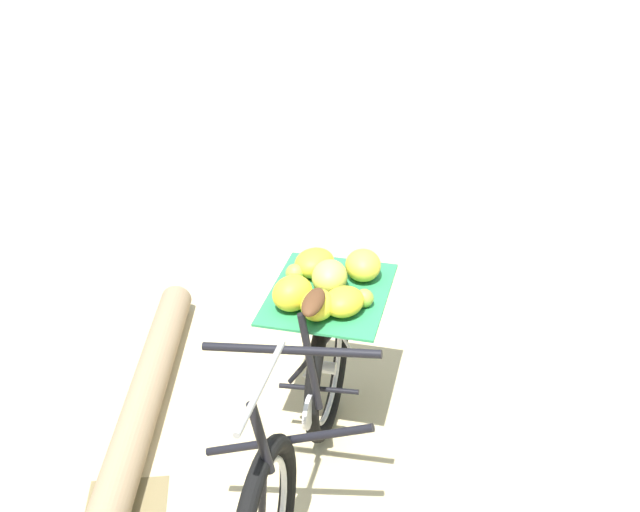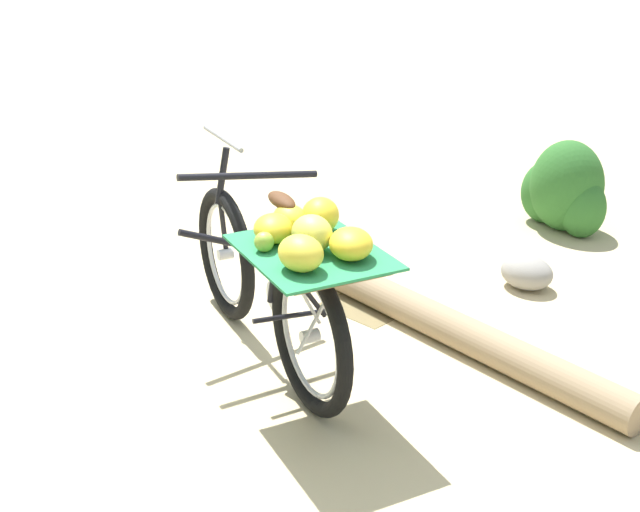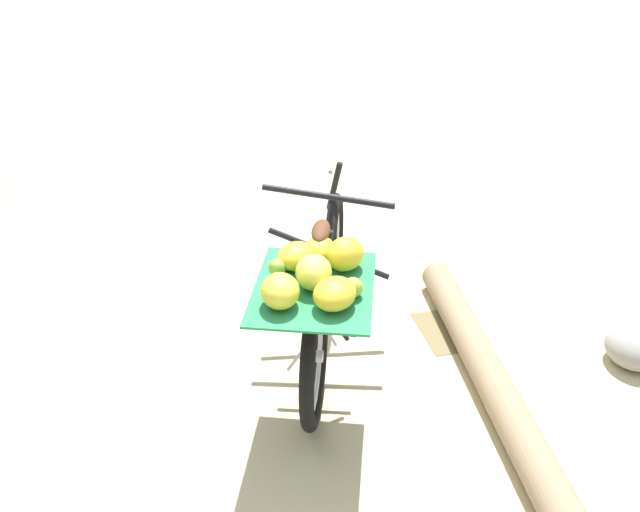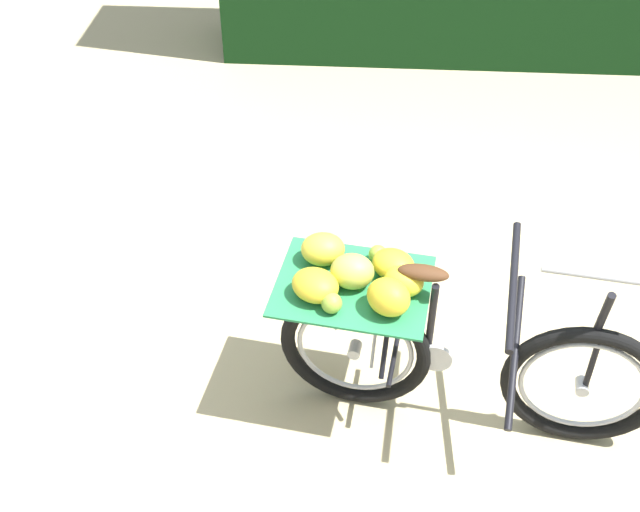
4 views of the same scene
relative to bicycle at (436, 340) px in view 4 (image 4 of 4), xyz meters
name	(u,v)px [view 4 (image 4 of 4)]	position (x,y,z in m)	size (l,w,h in m)	color
ground_plane	(415,379)	(0.01, -0.21, -0.51)	(60.00, 60.00, 0.00)	#C6B284
bicycle	(436,340)	(0.00, 0.00, 0.00)	(1.78, 0.95, 1.03)	black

